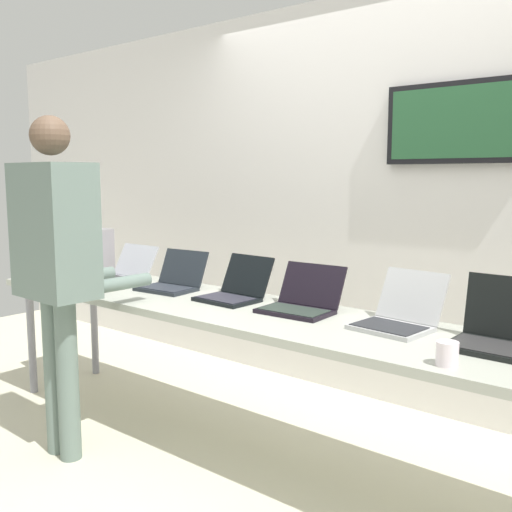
{
  "coord_description": "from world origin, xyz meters",
  "views": [
    {
      "loc": [
        1.8,
        -2.25,
        1.46
      ],
      "look_at": [
        -0.04,
        0.01,
        1.06
      ],
      "focal_mm": 40.97,
      "sensor_mm": 36.0,
      "label": 1
    }
  ],
  "objects_px": {
    "laptop_station_5": "(505,333)",
    "coffee_mug": "(447,354)",
    "equipment_box": "(80,252)",
    "laptop_station_2": "(235,290)",
    "laptop_station_4": "(399,315)",
    "workbench": "(261,320)",
    "person": "(57,254)",
    "laptop_station_1": "(173,281)",
    "laptop_station_3": "(301,301)",
    "laptop_station_0": "(123,272)"
  },
  "relations": [
    {
      "from": "workbench",
      "to": "laptop_station_4",
      "type": "distance_m",
      "value": 0.71
    },
    {
      "from": "laptop_station_5",
      "to": "person",
      "type": "bearing_deg",
      "value": -160.03
    },
    {
      "from": "laptop_station_3",
      "to": "laptop_station_4",
      "type": "bearing_deg",
      "value": 1.32
    },
    {
      "from": "laptop_station_2",
      "to": "laptop_station_0",
      "type": "bearing_deg",
      "value": -179.64
    },
    {
      "from": "laptop_station_0",
      "to": "laptop_station_5",
      "type": "bearing_deg",
      "value": -0.39
    },
    {
      "from": "laptop_station_0",
      "to": "coffee_mug",
      "type": "distance_m",
      "value": 2.32
    },
    {
      "from": "equipment_box",
      "to": "laptop_station_1",
      "type": "relative_size",
      "value": 0.97
    },
    {
      "from": "laptop_station_4",
      "to": "laptop_station_5",
      "type": "bearing_deg",
      "value": -4.3
    },
    {
      "from": "laptop_station_1",
      "to": "coffee_mug",
      "type": "bearing_deg",
      "value": -11.04
    },
    {
      "from": "laptop_station_4",
      "to": "laptop_station_5",
      "type": "height_order",
      "value": "laptop_station_5"
    },
    {
      "from": "laptop_station_1",
      "to": "person",
      "type": "distance_m",
      "value": 0.76
    },
    {
      "from": "workbench",
      "to": "equipment_box",
      "type": "bearing_deg",
      "value": 177.36
    },
    {
      "from": "workbench",
      "to": "person",
      "type": "relative_size",
      "value": 2.14
    },
    {
      "from": "laptop_station_5",
      "to": "coffee_mug",
      "type": "distance_m",
      "value": 0.36
    },
    {
      "from": "equipment_box",
      "to": "coffee_mug",
      "type": "distance_m",
      "value": 2.74
    },
    {
      "from": "laptop_station_2",
      "to": "person",
      "type": "distance_m",
      "value": 0.95
    },
    {
      "from": "equipment_box",
      "to": "laptop_station_0",
      "type": "xyz_separation_m",
      "value": [
        0.42,
        0.04,
        -0.11
      ]
    },
    {
      "from": "coffee_mug",
      "to": "equipment_box",
      "type": "bearing_deg",
      "value": 173.15
    },
    {
      "from": "equipment_box",
      "to": "laptop_station_3",
      "type": "xyz_separation_m",
      "value": [
        1.83,
        0.04,
        -0.1
      ]
    },
    {
      "from": "laptop_station_2",
      "to": "laptop_station_4",
      "type": "distance_m",
      "value": 0.97
    },
    {
      "from": "laptop_station_2",
      "to": "laptop_station_5",
      "type": "bearing_deg",
      "value": -0.89
    },
    {
      "from": "laptop_station_5",
      "to": "person",
      "type": "relative_size",
      "value": 0.22
    },
    {
      "from": "laptop_station_1",
      "to": "laptop_station_4",
      "type": "distance_m",
      "value": 1.45
    },
    {
      "from": "laptop_station_3",
      "to": "coffee_mug",
      "type": "xyz_separation_m",
      "value": [
        0.89,
        -0.37,
        -0.01
      ]
    },
    {
      "from": "laptop_station_0",
      "to": "laptop_station_3",
      "type": "bearing_deg",
      "value": 0.28
    },
    {
      "from": "equipment_box",
      "to": "laptop_station_4",
      "type": "height_order",
      "value": "equipment_box"
    },
    {
      "from": "laptop_station_4",
      "to": "coffee_mug",
      "type": "distance_m",
      "value": 0.53
    },
    {
      "from": "laptop_station_1",
      "to": "laptop_station_2",
      "type": "relative_size",
      "value": 1.02
    },
    {
      "from": "laptop_station_5",
      "to": "coffee_mug",
      "type": "height_order",
      "value": "laptop_station_5"
    },
    {
      "from": "equipment_box",
      "to": "coffee_mug",
      "type": "relative_size",
      "value": 3.9
    },
    {
      "from": "laptop_station_1",
      "to": "laptop_station_3",
      "type": "xyz_separation_m",
      "value": [
        0.93,
        0.01,
        0.0
      ]
    },
    {
      "from": "laptop_station_0",
      "to": "laptop_station_4",
      "type": "relative_size",
      "value": 0.89
    },
    {
      "from": "laptop_station_4",
      "to": "laptop_station_5",
      "type": "xyz_separation_m",
      "value": [
        0.47,
        -0.03,
        0.01
      ]
    },
    {
      "from": "laptop_station_0",
      "to": "coffee_mug",
      "type": "bearing_deg",
      "value": -8.96
    },
    {
      "from": "laptop_station_2",
      "to": "person",
      "type": "relative_size",
      "value": 0.2
    },
    {
      "from": "laptop_station_3",
      "to": "coffee_mug",
      "type": "bearing_deg",
      "value": -22.5
    },
    {
      "from": "equipment_box",
      "to": "laptop_station_0",
      "type": "bearing_deg",
      "value": 4.78
    },
    {
      "from": "laptop_station_1",
      "to": "person",
      "type": "relative_size",
      "value": 0.2
    },
    {
      "from": "laptop_station_4",
      "to": "laptop_station_5",
      "type": "relative_size",
      "value": 1.01
    },
    {
      "from": "person",
      "to": "coffee_mug",
      "type": "distance_m",
      "value": 1.93
    },
    {
      "from": "equipment_box",
      "to": "laptop_station_4",
      "type": "xyz_separation_m",
      "value": [
        2.35,
        0.05,
        -0.1
      ]
    },
    {
      "from": "equipment_box",
      "to": "laptop_station_2",
      "type": "distance_m",
      "value": 1.39
    },
    {
      "from": "laptop_station_1",
      "to": "laptop_station_2",
      "type": "distance_m",
      "value": 0.48
    },
    {
      "from": "workbench",
      "to": "coffee_mug",
      "type": "height_order",
      "value": "coffee_mug"
    },
    {
      "from": "laptop_station_2",
      "to": "laptop_station_4",
      "type": "relative_size",
      "value": 0.9
    },
    {
      "from": "workbench",
      "to": "laptop_station_0",
      "type": "xyz_separation_m",
      "value": [
        -1.24,
        0.11,
        0.1
      ]
    },
    {
      "from": "equipment_box",
      "to": "laptop_station_4",
      "type": "distance_m",
      "value": 2.35
    },
    {
      "from": "laptop_station_5",
      "to": "coffee_mug",
      "type": "xyz_separation_m",
      "value": [
        -0.1,
        -0.35,
        -0.02
      ]
    },
    {
      "from": "laptop_station_1",
      "to": "laptop_station_5",
      "type": "relative_size",
      "value": 0.93
    },
    {
      "from": "laptop_station_3",
      "to": "person",
      "type": "relative_size",
      "value": 0.21
    }
  ]
}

